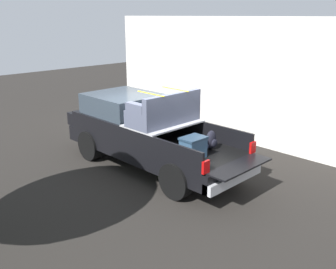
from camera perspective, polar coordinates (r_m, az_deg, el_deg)
ground_plane at (r=10.71m, az=-2.27°, el=-4.93°), size 40.00×40.00×0.00m
pickup_truck at (r=10.64m, az=-3.74°, el=0.55°), size 6.05×2.06×2.23m
building_facade at (r=12.96m, az=10.24°, el=8.09°), size 11.22×0.36×4.05m
trash_can at (r=14.37m, az=-0.08°, el=3.05°), size 0.60×0.60×0.98m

